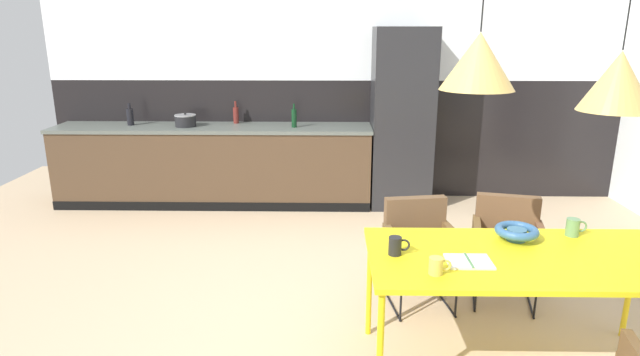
{
  "coord_description": "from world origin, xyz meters",
  "views": [
    {
      "loc": [
        -0.13,
        -3.04,
        1.96
      ],
      "look_at": [
        -0.2,
        0.86,
        0.85
      ],
      "focal_mm": 29.36,
      "sensor_mm": 36.0,
      "label": 1
    }
  ],
  "objects_px": {
    "pendant_lamp_over_table_near": "(478,61)",
    "open_book": "(469,262)",
    "mug_tall_blue": "(437,266)",
    "cooking_pot": "(185,121)",
    "dining_table": "(526,263)",
    "refrigerator_column": "(402,119)",
    "pendant_lamp_over_table_far": "(618,81)",
    "fruit_bowl": "(517,232)",
    "mug_wide_latte": "(396,246)",
    "armchair_head_of_table": "(419,238)",
    "armchair_by_stool": "(507,234)",
    "bottle_oil_tall": "(294,118)",
    "bottle_spice_small": "(130,116)",
    "bottle_vinegar_dark": "(236,115)",
    "mug_glass_clear": "(573,227)"
  },
  "relations": [
    {
      "from": "armchair_head_of_table",
      "to": "mug_wide_latte",
      "type": "distance_m",
      "value": 0.92
    },
    {
      "from": "armchair_head_of_table",
      "to": "cooking_pot",
      "type": "height_order",
      "value": "cooking_pot"
    },
    {
      "from": "fruit_bowl",
      "to": "pendant_lamp_over_table_near",
      "type": "height_order",
      "value": "pendant_lamp_over_table_near"
    },
    {
      "from": "bottle_spice_small",
      "to": "pendant_lamp_over_table_near",
      "type": "bearing_deg",
      "value": -46.05
    },
    {
      "from": "dining_table",
      "to": "armchair_by_stool",
      "type": "bearing_deg",
      "value": 77.13
    },
    {
      "from": "fruit_bowl",
      "to": "bottle_spice_small",
      "type": "bearing_deg",
      "value": 139.26
    },
    {
      "from": "fruit_bowl",
      "to": "cooking_pot",
      "type": "bearing_deg",
      "value": 133.86
    },
    {
      "from": "refrigerator_column",
      "to": "armchair_head_of_table",
      "type": "distance_m",
      "value": 2.33
    },
    {
      "from": "fruit_bowl",
      "to": "pendant_lamp_over_table_far",
      "type": "xyz_separation_m",
      "value": [
        0.34,
        -0.24,
        0.91
      ]
    },
    {
      "from": "armchair_head_of_table",
      "to": "cooking_pot",
      "type": "bearing_deg",
      "value": -53.43
    },
    {
      "from": "armchair_head_of_table",
      "to": "cooking_pot",
      "type": "distance_m",
      "value": 3.24
    },
    {
      "from": "armchair_head_of_table",
      "to": "bottle_vinegar_dark",
      "type": "distance_m",
      "value": 3.06
    },
    {
      "from": "fruit_bowl",
      "to": "mug_glass_clear",
      "type": "xyz_separation_m",
      "value": [
        0.37,
        0.08,
        0.0
      ]
    },
    {
      "from": "fruit_bowl",
      "to": "mug_wide_latte",
      "type": "bearing_deg",
      "value": -163.4
    },
    {
      "from": "mug_tall_blue",
      "to": "cooking_pot",
      "type": "height_order",
      "value": "cooking_pot"
    },
    {
      "from": "pendant_lamp_over_table_near",
      "to": "mug_wide_latte",
      "type": "bearing_deg",
      "value": -178.71
    },
    {
      "from": "dining_table",
      "to": "pendant_lamp_over_table_near",
      "type": "relative_size",
      "value": 1.64
    },
    {
      "from": "armchair_by_stool",
      "to": "mug_tall_blue",
      "type": "bearing_deg",
      "value": 69.21
    },
    {
      "from": "open_book",
      "to": "bottle_oil_tall",
      "type": "distance_m",
      "value": 3.36
    },
    {
      "from": "dining_table",
      "to": "refrigerator_column",
      "type": "bearing_deg",
      "value": 95.55
    },
    {
      "from": "dining_table",
      "to": "pendant_lamp_over_table_far",
      "type": "bearing_deg",
      "value": -1.76
    },
    {
      "from": "open_book",
      "to": "mug_tall_blue",
      "type": "distance_m",
      "value": 0.25
    },
    {
      "from": "mug_wide_latte",
      "to": "mug_tall_blue",
      "type": "height_order",
      "value": "mug_wide_latte"
    },
    {
      "from": "refrigerator_column",
      "to": "bottle_vinegar_dark",
      "type": "bearing_deg",
      "value": 174.2
    },
    {
      "from": "mug_glass_clear",
      "to": "pendant_lamp_over_table_near",
      "type": "xyz_separation_m",
      "value": [
        -0.74,
        -0.29,
        1.01
      ]
    },
    {
      "from": "mug_glass_clear",
      "to": "bottle_oil_tall",
      "type": "relative_size",
      "value": 0.48
    },
    {
      "from": "bottle_spice_small",
      "to": "pendant_lamp_over_table_near",
      "type": "height_order",
      "value": "pendant_lamp_over_table_near"
    },
    {
      "from": "fruit_bowl",
      "to": "refrigerator_column",
      "type": "bearing_deg",
      "value": 96.3
    },
    {
      "from": "dining_table",
      "to": "cooking_pot",
      "type": "bearing_deg",
      "value": 131.53
    },
    {
      "from": "pendant_lamp_over_table_near",
      "to": "pendant_lamp_over_table_far",
      "type": "relative_size",
      "value": 0.91
    },
    {
      "from": "pendant_lamp_over_table_far",
      "to": "bottle_spice_small",
      "type": "bearing_deg",
      "value": 139.74
    },
    {
      "from": "mug_glass_clear",
      "to": "bottle_spice_small",
      "type": "bearing_deg",
      "value": 142.91
    },
    {
      "from": "dining_table",
      "to": "armchair_head_of_table",
      "type": "distance_m",
      "value": 0.96
    },
    {
      "from": "pendant_lamp_over_table_near",
      "to": "open_book",
      "type": "bearing_deg",
      "value": -86.46
    },
    {
      "from": "refrigerator_column",
      "to": "bottle_oil_tall",
      "type": "height_order",
      "value": "refrigerator_column"
    },
    {
      "from": "mug_wide_latte",
      "to": "mug_tall_blue",
      "type": "xyz_separation_m",
      "value": [
        0.18,
        -0.24,
        -0.01
      ]
    },
    {
      "from": "pendant_lamp_over_table_far",
      "to": "open_book",
      "type": "bearing_deg",
      "value": -172.94
    },
    {
      "from": "fruit_bowl",
      "to": "bottle_vinegar_dark",
      "type": "bearing_deg",
      "value": 125.76
    },
    {
      "from": "mug_wide_latte",
      "to": "refrigerator_column",
      "type": "bearing_deg",
      "value": 82.09
    },
    {
      "from": "mug_wide_latte",
      "to": "bottle_vinegar_dark",
      "type": "bearing_deg",
      "value": 113.95
    },
    {
      "from": "pendant_lamp_over_table_far",
      "to": "fruit_bowl",
      "type": "bearing_deg",
      "value": 145.01
    },
    {
      "from": "fruit_bowl",
      "to": "cooking_pot",
      "type": "xyz_separation_m",
      "value": [
        -2.74,
        2.85,
        0.18
      ]
    },
    {
      "from": "armchair_by_stool",
      "to": "fruit_bowl",
      "type": "bearing_deg",
      "value": 87.26
    },
    {
      "from": "open_book",
      "to": "bottle_spice_small",
      "type": "relative_size",
      "value": 0.96
    },
    {
      "from": "bottle_vinegar_dark",
      "to": "armchair_by_stool",
      "type": "bearing_deg",
      "value": -45.11
    },
    {
      "from": "dining_table",
      "to": "open_book",
      "type": "bearing_deg",
      "value": -164.28
    },
    {
      "from": "dining_table",
      "to": "pendant_lamp_over_table_far",
      "type": "distance_m",
      "value": 1.07
    },
    {
      "from": "refrigerator_column",
      "to": "pendant_lamp_over_table_near",
      "type": "distance_m",
      "value": 3.2
    },
    {
      "from": "armchair_head_of_table",
      "to": "pendant_lamp_over_table_near",
      "type": "xyz_separation_m",
      "value": [
        0.1,
        -0.82,
        1.3
      ]
    },
    {
      "from": "fruit_bowl",
      "to": "pendant_lamp_over_table_near",
      "type": "bearing_deg",
      "value": -149.82
    }
  ]
}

